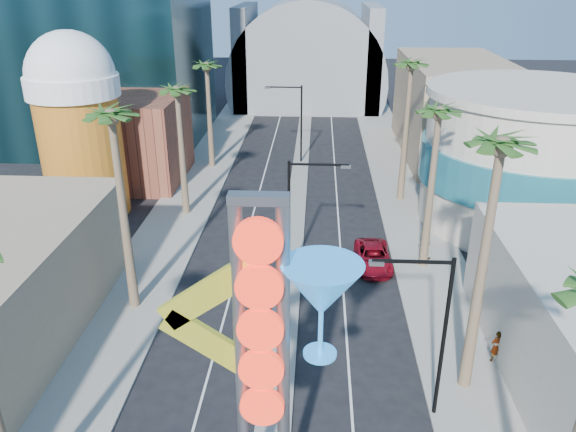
% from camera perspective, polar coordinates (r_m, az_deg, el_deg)
% --- Properties ---
extents(sidewalk_west, '(5.00, 100.00, 0.15)m').
position_cam_1_polar(sidewalk_west, '(51.67, -9.61, 2.53)').
color(sidewalk_west, gray).
rests_on(sidewalk_west, ground).
extents(sidewalk_east, '(5.00, 100.00, 0.15)m').
position_cam_1_polar(sidewalk_east, '(51.06, 11.71, 2.09)').
color(sidewalk_east, gray).
rests_on(sidewalk_east, ground).
extents(median, '(1.60, 84.00, 0.15)m').
position_cam_1_polar(median, '(53.28, 1.11, 3.53)').
color(median, gray).
rests_on(median, ground).
extents(brick_filler_west, '(10.00, 10.00, 8.00)m').
position_cam_1_polar(brick_filler_west, '(54.95, -15.92, 7.55)').
color(brick_filler_west, brown).
rests_on(brick_filler_west, ground).
extents(filler_east, '(10.00, 20.00, 10.00)m').
position_cam_1_polar(filler_east, '(63.12, 16.42, 10.46)').
color(filler_east, '#9E8066').
rests_on(filler_east, ground).
extents(beer_mug, '(7.00, 7.00, 14.50)m').
position_cam_1_polar(beer_mug, '(47.15, -20.60, 9.21)').
color(beer_mug, '#BE7A19').
rests_on(beer_mug, ground).
extents(turquoise_building, '(16.60, 16.60, 10.60)m').
position_cam_1_polar(turquoise_building, '(46.95, 23.42, 5.39)').
color(turquoise_building, '#BCAF9F').
rests_on(turquoise_building, ground).
extents(canopy, '(22.00, 16.00, 22.00)m').
position_cam_1_polar(canopy, '(85.18, 1.99, 14.14)').
color(canopy, slate).
rests_on(canopy, ground).
extents(neon_sign, '(6.53, 2.60, 12.55)m').
position_cam_1_polar(neon_sign, '(18.67, -0.13, -12.99)').
color(neon_sign, gray).
rests_on(neon_sign, ground).
extents(streetlight_0, '(3.79, 0.25, 8.00)m').
position_cam_1_polar(streetlight_0, '(34.77, 1.00, 0.71)').
color(streetlight_0, black).
rests_on(streetlight_0, ground).
extents(streetlight_1, '(3.79, 0.25, 8.00)m').
position_cam_1_polar(streetlight_1, '(57.65, 0.82, 10.09)').
color(streetlight_1, black).
rests_on(streetlight_1, ground).
extents(streetlight_2, '(3.45, 0.25, 8.00)m').
position_cam_1_polar(streetlight_2, '(24.71, 14.62, -10.65)').
color(streetlight_2, black).
rests_on(streetlight_2, ground).
extents(palm_1, '(2.40, 2.40, 12.70)m').
position_cam_1_polar(palm_1, '(30.90, -17.39, 8.33)').
color(palm_1, brown).
rests_on(palm_1, ground).
extents(palm_2, '(2.40, 2.40, 11.20)m').
position_cam_1_polar(palm_2, '(44.24, -11.16, 11.57)').
color(palm_2, brown).
rests_on(palm_2, ground).
extents(palm_3, '(2.40, 2.40, 11.20)m').
position_cam_1_polar(palm_3, '(55.75, -8.23, 14.22)').
color(palm_3, brown).
rests_on(palm_3, ground).
extents(palm_5, '(2.40, 2.40, 13.20)m').
position_cam_1_polar(palm_5, '(24.26, 20.61, 4.92)').
color(palm_5, brown).
rests_on(palm_5, ground).
extents(palm_6, '(2.40, 2.40, 11.70)m').
position_cam_1_polar(palm_6, '(35.80, 15.02, 9.13)').
color(palm_6, brown).
rests_on(palm_6, ground).
extents(palm_7, '(2.40, 2.40, 12.70)m').
position_cam_1_polar(palm_7, '(47.18, 12.36, 13.88)').
color(palm_7, brown).
rests_on(palm_7, ground).
extents(red_pickup, '(2.40, 5.04, 1.39)m').
position_cam_1_polar(red_pickup, '(38.42, 8.66, -4.12)').
color(red_pickup, maroon).
rests_on(red_pickup, ground).
extents(pedestrian_a, '(0.74, 0.59, 1.78)m').
position_cam_1_polar(pedestrian_a, '(30.93, 20.42, -12.30)').
color(pedestrian_a, gray).
rests_on(pedestrian_a, sidewalk_east).
extents(pedestrian_b, '(1.19, 1.10, 1.95)m').
position_cam_1_polar(pedestrian_b, '(39.78, 13.75, -2.86)').
color(pedestrian_b, gray).
rests_on(pedestrian_b, sidewalk_east).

